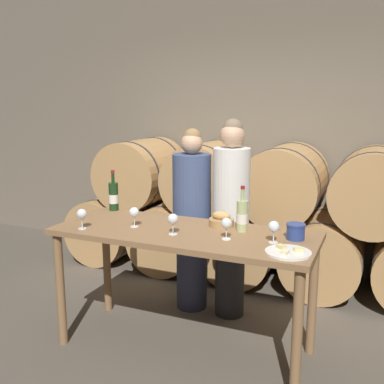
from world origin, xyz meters
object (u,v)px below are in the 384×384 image
wine_bottle_red (114,196)px  wine_glass_left (134,213)px  wine_glass_far_right (274,227)px  wine_glass_right (227,224)px  wine_glass_center (173,220)px  cheese_plate (288,252)px  wine_glass_far_left (82,215)px  tasting_table (184,246)px  wine_bottle_white (242,216)px  person_left (192,219)px  person_right (231,217)px  bread_basket (221,220)px  blue_crock (296,231)px

wine_bottle_red → wine_glass_left: wine_bottle_red is taller
wine_glass_far_right → wine_glass_right: bearing=-170.8°
wine_bottle_red → wine_glass_center: (0.75, -0.43, -0.01)m
cheese_plate → wine_glass_right: (-0.43, 0.12, 0.10)m
wine_glass_center → wine_glass_far_left: bearing=-168.4°
tasting_table → wine_glass_right: 0.41m
wine_bottle_white → wine_glass_center: (-0.41, -0.26, -0.01)m
tasting_table → person_left: bearing=108.7°
person_right → cheese_plate: size_ratio=6.01×
tasting_table → wine_bottle_white: size_ratio=5.74×
wine_bottle_red → bread_basket: 0.99m
wine_bottle_white → wine_glass_center: size_ratio=2.21×
wine_glass_far_left → wine_glass_center: size_ratio=1.00×
wine_glass_center → wine_glass_right: 0.37m
person_right → bread_basket: person_right is taller
tasting_table → wine_glass_far_right: size_ratio=12.68×
wine_glass_far_left → cheese_plate: bearing=2.2°
person_right → cheese_plate: (0.64, -0.84, 0.05)m
wine_glass_left → wine_glass_far_right: same height
wine_bottle_white → blue_crock: (0.38, -0.04, -0.05)m
blue_crock → cheese_plate: bearing=-87.6°
cheese_plate → wine_glass_left: (-1.14, 0.13, 0.10)m
wine_glass_far_left → wine_glass_center: same height
blue_crock → wine_glass_far_left: size_ratio=0.87×
person_left → wine_glass_center: (0.19, -0.76, 0.21)m
person_left → blue_crock: size_ratio=12.39×
person_left → bread_basket: bearing=-45.6°
person_right → wine_glass_left: size_ratio=11.37×
person_left → wine_bottle_red: 0.69m
blue_crock → wine_glass_right: wine_glass_right is taller
wine_bottle_red → blue_crock: 1.55m
cheese_plate → wine_glass_far_left: wine_glass_far_left is taller
wine_bottle_white → bread_basket: (-0.18, 0.07, -0.07)m
bread_basket → wine_glass_left: wine_glass_left is taller
person_left → wine_bottle_white: size_ratio=4.89×
bread_basket → cheese_plate: bearing=-35.8°
wine_glass_left → bread_basket: bearing=26.1°
person_left → wine_glass_right: bearing=-52.3°
person_left → wine_glass_right: person_left is taller
bread_basket → wine_glass_right: 0.33m
wine_bottle_white → cheese_plate: size_ratio=1.17×
person_right → wine_glass_left: (-0.50, -0.71, 0.15)m
blue_crock → wine_glass_far_right: wine_glass_far_right is taller
cheese_plate → wine_glass_right: 0.46m
tasting_table → wine_bottle_white: bearing=22.0°
person_left → person_right: 0.36m
wine_bottle_white → wine_glass_left: size_ratio=2.21×
tasting_table → wine_glass_far_left: (-0.68, -0.25, 0.22)m
wine_bottle_white → wine_bottle_red: bearing=172.0°
person_left → wine_glass_far_right: bearing=-38.1°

